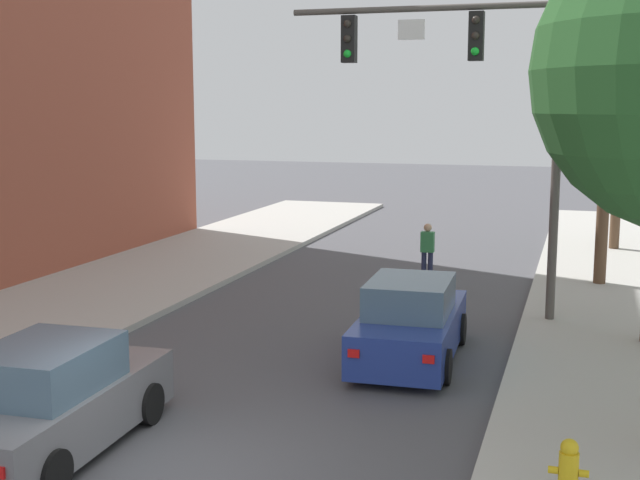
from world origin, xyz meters
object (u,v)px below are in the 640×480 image
(traffic_signal_mast, at_px, (480,83))
(car_lead_blue, at_px, (411,323))
(car_following_grey, at_px, (52,403))
(street_tree_third, at_px, (611,67))
(pedestrian_crossing_road, at_px, (427,250))
(street_tree_farthest, at_px, (622,105))
(fire_hydrant, at_px, (569,467))

(traffic_signal_mast, distance_m, car_lead_blue, 5.82)
(car_lead_blue, height_order, car_following_grey, same)
(car_following_grey, height_order, street_tree_third, street_tree_third)
(pedestrian_crossing_road, relative_size, street_tree_farthest, 0.27)
(fire_hydrant, bearing_deg, street_tree_farthest, 86.85)
(fire_hydrant, bearing_deg, car_lead_blue, 119.46)
(car_following_grey, relative_size, pedestrian_crossing_road, 2.62)
(pedestrian_crossing_road, xyz_separation_m, street_tree_farthest, (5.07, 6.54, 3.92))
(street_tree_farthest, bearing_deg, fire_hydrant, -93.15)
(car_lead_blue, relative_size, pedestrian_crossing_road, 2.62)
(car_lead_blue, xyz_separation_m, street_tree_third, (3.55, 7.83, 5.10))
(traffic_signal_mast, relative_size, street_tree_farthest, 1.22)
(car_lead_blue, relative_size, street_tree_third, 0.60)
(traffic_signal_mast, bearing_deg, car_following_grey, -116.79)
(fire_hydrant, xyz_separation_m, street_tree_third, (0.52, 13.19, 5.31))
(car_lead_blue, distance_m, street_tree_farthest, 14.96)
(street_tree_farthest, bearing_deg, pedestrian_crossing_road, -127.77)
(car_lead_blue, height_order, street_tree_farthest, street_tree_farthest)
(pedestrian_crossing_road, bearing_deg, fire_hydrant, -72.33)
(street_tree_third, height_order, street_tree_farthest, street_tree_third)
(car_following_grey, bearing_deg, car_lead_blue, 55.87)
(traffic_signal_mast, xyz_separation_m, fire_hydrant, (2.27, -8.84, -4.81))
(traffic_signal_mast, bearing_deg, pedestrian_crossing_road, 114.90)
(car_lead_blue, distance_m, car_following_grey, 7.02)
(fire_hydrant, distance_m, street_tree_farthest, 19.66)
(car_following_grey, xyz_separation_m, fire_hydrant, (6.96, 0.45, -0.22))
(car_lead_blue, xyz_separation_m, car_following_grey, (-3.94, -5.81, 0.00))
(car_following_grey, distance_m, pedestrian_crossing_road, 13.39)
(pedestrian_crossing_road, relative_size, fire_hydrant, 2.28)
(pedestrian_crossing_road, distance_m, street_tree_farthest, 9.16)
(car_following_grey, height_order, pedestrian_crossing_road, pedestrian_crossing_road)
(pedestrian_crossing_road, height_order, street_tree_third, street_tree_third)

